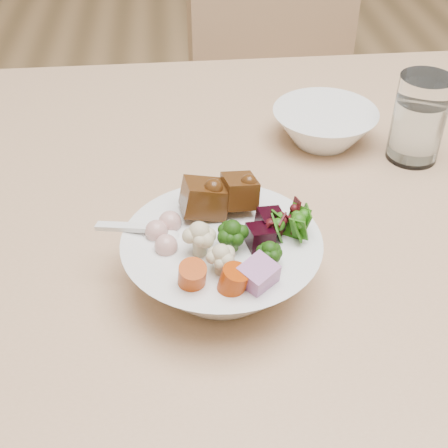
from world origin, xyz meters
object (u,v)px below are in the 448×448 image
object	(u,v)px
food_bowl	(223,258)
chair_far	(294,114)
water_glass	(418,122)
side_bowl	(324,126)

from	to	relation	value
food_bowl	chair_far	bearing A→B (deg)	73.39
water_glass	side_bowl	bearing A→B (deg)	155.51
food_bowl	water_glass	world-z (taller)	water_glass
side_bowl	food_bowl	bearing A→B (deg)	-121.23
food_bowl	side_bowl	size ratio (longest dim) A/B	1.39
food_bowl	water_glass	size ratio (longest dim) A/B	1.72
chair_far	side_bowl	xyz separation A→B (m)	(-0.06, -0.48, 0.24)
water_glass	food_bowl	bearing A→B (deg)	-141.23
food_bowl	side_bowl	bearing A→B (deg)	58.77
food_bowl	side_bowl	xyz separation A→B (m)	(0.16, 0.26, -0.01)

